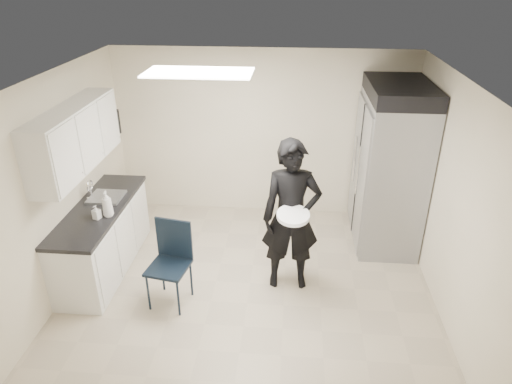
# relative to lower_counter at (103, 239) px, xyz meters

# --- Properties ---
(floor) EXTENTS (4.50, 4.50, 0.00)m
(floor) POSITION_rel_lower_counter_xyz_m (1.95, -0.20, -0.43)
(floor) COLOR tan
(floor) RESTS_ON ground
(ceiling) EXTENTS (4.50, 4.50, 0.00)m
(ceiling) POSITION_rel_lower_counter_xyz_m (1.95, -0.20, 2.17)
(ceiling) COLOR white
(ceiling) RESTS_ON back_wall
(back_wall) EXTENTS (4.50, 0.00, 4.50)m
(back_wall) POSITION_rel_lower_counter_xyz_m (1.95, 1.80, 0.87)
(back_wall) COLOR beige
(back_wall) RESTS_ON floor
(left_wall) EXTENTS (0.00, 4.00, 4.00)m
(left_wall) POSITION_rel_lower_counter_xyz_m (-0.30, -0.20, 0.87)
(left_wall) COLOR beige
(left_wall) RESTS_ON floor
(right_wall) EXTENTS (0.00, 4.00, 4.00)m
(right_wall) POSITION_rel_lower_counter_xyz_m (4.20, -0.20, 0.87)
(right_wall) COLOR beige
(right_wall) RESTS_ON floor
(ceiling_panel) EXTENTS (1.20, 0.60, 0.02)m
(ceiling_panel) POSITION_rel_lower_counter_xyz_m (1.35, 0.20, 2.14)
(ceiling_panel) COLOR white
(ceiling_panel) RESTS_ON ceiling
(lower_counter) EXTENTS (0.60, 1.90, 0.86)m
(lower_counter) POSITION_rel_lower_counter_xyz_m (0.00, 0.00, 0.00)
(lower_counter) COLOR silver
(lower_counter) RESTS_ON floor
(countertop) EXTENTS (0.64, 1.95, 0.05)m
(countertop) POSITION_rel_lower_counter_xyz_m (0.00, 0.00, 0.46)
(countertop) COLOR black
(countertop) RESTS_ON lower_counter
(sink) EXTENTS (0.42, 0.40, 0.14)m
(sink) POSITION_rel_lower_counter_xyz_m (0.02, 0.25, 0.44)
(sink) COLOR gray
(sink) RESTS_ON countertop
(faucet) EXTENTS (0.02, 0.02, 0.24)m
(faucet) POSITION_rel_lower_counter_xyz_m (-0.18, 0.25, 0.59)
(faucet) COLOR silver
(faucet) RESTS_ON countertop
(upper_cabinets) EXTENTS (0.35, 1.80, 0.75)m
(upper_cabinets) POSITION_rel_lower_counter_xyz_m (-0.13, 0.00, 1.40)
(upper_cabinets) COLOR silver
(upper_cabinets) RESTS_ON left_wall
(towel_dispenser) EXTENTS (0.22, 0.30, 0.35)m
(towel_dispenser) POSITION_rel_lower_counter_xyz_m (-0.19, 1.15, 1.19)
(towel_dispenser) COLOR black
(towel_dispenser) RESTS_ON left_wall
(notice_sticker_left) EXTENTS (0.00, 0.12, 0.07)m
(notice_sticker_left) POSITION_rel_lower_counter_xyz_m (-0.29, -0.10, 0.79)
(notice_sticker_left) COLOR yellow
(notice_sticker_left) RESTS_ON left_wall
(notice_sticker_right) EXTENTS (0.00, 0.12, 0.07)m
(notice_sticker_right) POSITION_rel_lower_counter_xyz_m (-0.29, 0.10, 0.75)
(notice_sticker_right) COLOR yellow
(notice_sticker_right) RESTS_ON left_wall
(commercial_fridge) EXTENTS (0.80, 1.35, 2.10)m
(commercial_fridge) POSITION_rel_lower_counter_xyz_m (3.78, 1.07, 0.62)
(commercial_fridge) COLOR gray
(commercial_fridge) RESTS_ON floor
(fridge_compressor) EXTENTS (0.80, 1.35, 0.20)m
(fridge_compressor) POSITION_rel_lower_counter_xyz_m (3.78, 1.07, 1.77)
(fridge_compressor) COLOR black
(fridge_compressor) RESTS_ON commercial_fridge
(folding_chair) EXTENTS (0.52, 0.52, 1.00)m
(folding_chair) POSITION_rel_lower_counter_xyz_m (1.04, -0.64, 0.07)
(folding_chair) COLOR black
(folding_chair) RESTS_ON floor
(man_tuxedo) EXTENTS (0.74, 0.53, 1.92)m
(man_tuxedo) POSITION_rel_lower_counter_xyz_m (2.44, -0.13, 0.53)
(man_tuxedo) COLOR black
(man_tuxedo) RESTS_ON floor
(bucket_lid) EXTENTS (0.41, 0.41, 0.05)m
(bucket_lid) POSITION_rel_lower_counter_xyz_m (2.46, -0.38, 0.69)
(bucket_lid) COLOR silver
(bucket_lid) RESTS_ON man_tuxedo
(soap_bottle_a) EXTENTS (0.14, 0.14, 0.33)m
(soap_bottle_a) POSITION_rel_lower_counter_xyz_m (0.23, -0.21, 0.65)
(soap_bottle_a) COLOR silver
(soap_bottle_a) RESTS_ON countertop
(soap_bottle_b) EXTENTS (0.10, 0.10, 0.18)m
(soap_bottle_b) POSITION_rel_lower_counter_xyz_m (0.12, -0.29, 0.57)
(soap_bottle_b) COLOR silver
(soap_bottle_b) RESTS_ON countertop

